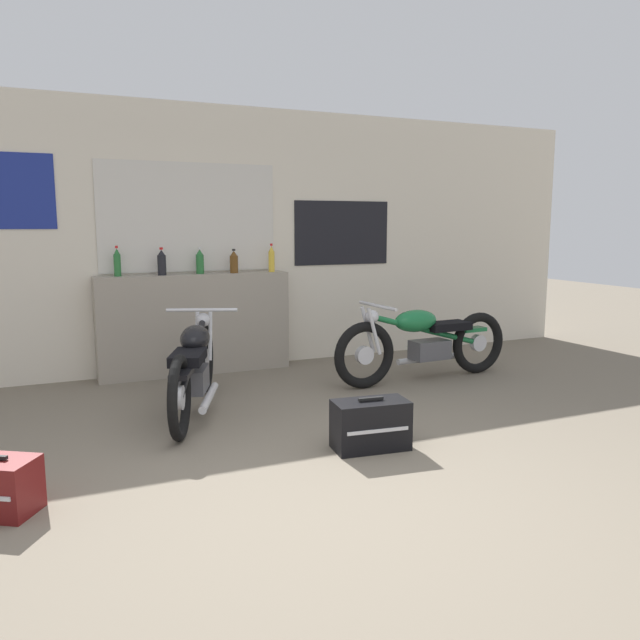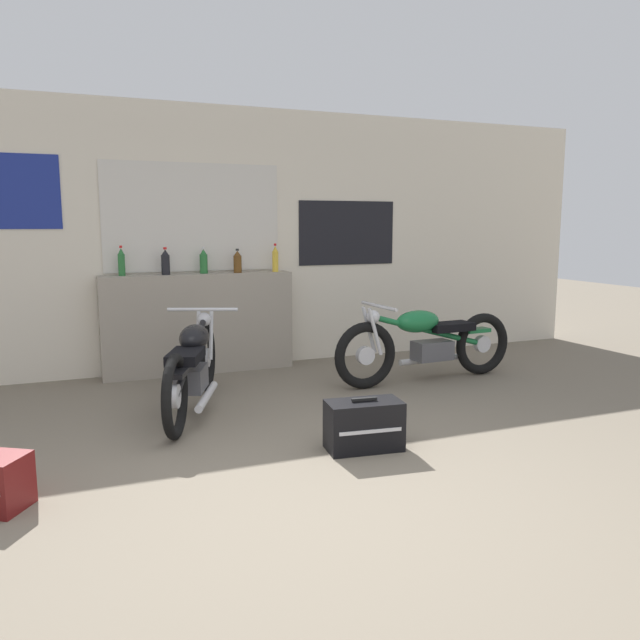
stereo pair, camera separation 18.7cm
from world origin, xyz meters
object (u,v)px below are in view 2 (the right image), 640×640
Objects in this scene: bottle_left_center at (166,263)px; motorcycle_green at (427,342)px; bottle_leftmost at (121,262)px; hard_case_black at (364,425)px; motorcycle_black at (193,365)px; bottle_center at (204,262)px; bottle_right_center at (238,262)px; bottle_rightmost at (275,259)px.

bottle_left_center is 0.14× the size of motorcycle_green.
bottle_leftmost reaches higher than hard_case_black.
motorcycle_black is 0.91× the size of motorcycle_green.
bottle_left_center is at bearing -175.28° from bottle_center.
bottle_center is (0.82, -0.00, -0.01)m from bottle_leftmost.
bottle_left_center is at bearing 152.60° from motorcycle_green.
motorcycle_green is (2.36, 0.17, -0.01)m from motorcycle_black.
bottle_center is 1.09× the size of bottle_right_center.
bottle_center is at bearing 74.41° from motorcycle_black.
bottle_rightmost reaches higher than hard_case_black.
bottle_leftmost is 1.19× the size of bottle_right_center.
bottle_left_center is 1.59m from motorcycle_black.
motorcycle_green is (1.61, -1.21, -0.77)m from bottle_right_center.
bottle_left_center is 0.92× the size of bottle_rightmost.
bottle_rightmost is at bearing 49.65° from motorcycle_black.
bottle_rightmost reaches higher than bottle_left_center.
bottle_rightmost is at bearing -0.50° from bottle_left_center.
bottle_left_center is 2.77m from motorcycle_green.
motorcycle_black is at bearing -89.98° from bottle_left_center.
bottle_left_center is (0.43, -0.04, -0.01)m from bottle_leftmost.
hard_case_black is at bearing -133.29° from motorcycle_green.
bottle_leftmost reaches higher than bottle_center.
motorcycle_green is (1.19, -1.21, -0.79)m from bottle_rightmost.
motorcycle_green is (2.36, -1.22, -0.78)m from bottle_left_center.
bottle_rightmost is 0.15× the size of motorcycle_green.
hard_case_black is (0.94, -2.73, -1.00)m from bottle_left_center.
bottle_leftmost is 1.60m from bottle_rightmost.
bottle_rightmost reaches higher than bottle_center.
bottle_right_center is 1.75m from motorcycle_black.
hard_case_black is at bearing -71.05° from bottle_left_center.
bottle_right_center reaches higher than motorcycle_green.
bottle_center reaches higher than bottle_right_center.
bottle_rightmost reaches higher than motorcycle_black.
bottle_right_center is at bearing 61.48° from motorcycle_black.
bottle_rightmost is at bearing -0.39° from bottle_right_center.
bottle_left_center is 1.01× the size of bottle_center.
bottle_rightmost reaches higher than bottle_leftmost.
bottle_leftmost is at bearing 155.70° from motorcycle_green.
bottle_right_center is 2.15m from motorcycle_green.
motorcycle_black is (0.00, -1.39, -0.77)m from bottle_left_center.
bottle_leftmost is at bearing 175.22° from bottle_left_center.
bottle_left_center reaches higher than hard_case_black.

